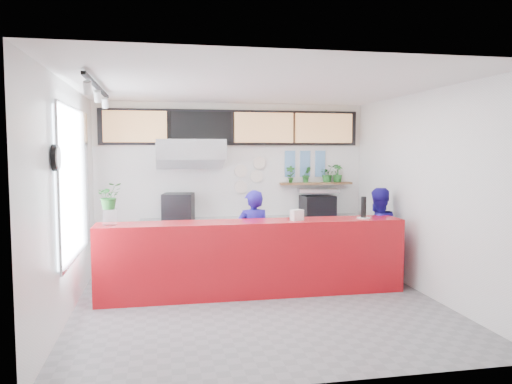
# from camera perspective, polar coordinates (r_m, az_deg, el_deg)

# --- Properties ---
(floor) EXTENTS (5.00, 5.00, 0.00)m
(floor) POSITION_cam_1_polar(r_m,az_deg,el_deg) (7.17, 0.28, -12.51)
(floor) COLOR slate
(floor) RESTS_ON ground
(ceiling) EXTENTS (5.00, 5.00, 0.00)m
(ceiling) POSITION_cam_1_polar(r_m,az_deg,el_deg) (6.90, 0.29, 12.01)
(ceiling) COLOR silver
(wall_back) EXTENTS (5.00, 0.00, 5.00)m
(wall_back) POSITION_cam_1_polar(r_m,az_deg,el_deg) (9.33, -2.69, 0.90)
(wall_back) COLOR white
(wall_back) RESTS_ON ground
(wall_left) EXTENTS (0.00, 5.00, 5.00)m
(wall_left) POSITION_cam_1_polar(r_m,az_deg,el_deg) (6.85, -20.70, -0.82)
(wall_left) COLOR white
(wall_left) RESTS_ON ground
(wall_right) EXTENTS (0.00, 5.00, 5.00)m
(wall_right) POSITION_cam_1_polar(r_m,az_deg,el_deg) (7.76, 18.72, -0.14)
(wall_right) COLOR white
(wall_right) RESTS_ON ground
(service_counter) EXTENTS (4.50, 0.60, 1.10)m
(service_counter) POSITION_cam_1_polar(r_m,az_deg,el_deg) (7.41, -0.32, -7.54)
(service_counter) COLOR #AB0C13
(service_counter) RESTS_ON ground
(cream_band) EXTENTS (5.00, 0.02, 0.80)m
(cream_band) POSITION_cam_1_polar(r_m,az_deg,el_deg) (9.32, -2.71, 7.66)
(cream_band) COLOR beige
(cream_band) RESTS_ON wall_back
(prep_bench) EXTENTS (1.80, 0.60, 0.90)m
(prep_bench) POSITION_cam_1_polar(r_m,az_deg,el_deg) (9.09, -7.42, -5.92)
(prep_bench) COLOR #B2B5BA
(prep_bench) RESTS_ON ground
(panini_oven) EXTENTS (0.61, 0.61, 0.47)m
(panini_oven) POSITION_cam_1_polar(r_m,az_deg,el_deg) (8.98, -8.86, -1.65)
(panini_oven) COLOR black
(panini_oven) RESTS_ON prep_bench
(extraction_hood) EXTENTS (1.20, 0.70, 0.35)m
(extraction_hood) POSITION_cam_1_polar(r_m,az_deg,el_deg) (8.88, -7.51, 4.86)
(extraction_hood) COLOR #B2B5BA
(extraction_hood) RESTS_ON ceiling
(hood_lip) EXTENTS (1.20, 0.69, 0.31)m
(hood_lip) POSITION_cam_1_polar(r_m,az_deg,el_deg) (8.89, -7.50, 3.57)
(hood_lip) COLOR #B2B5BA
(hood_lip) RESTS_ON ceiling
(right_bench) EXTENTS (1.80, 0.60, 0.90)m
(right_bench) POSITION_cam_1_polar(r_m,az_deg,el_deg) (9.51, 6.62, -5.44)
(right_bench) COLOR #B2B5BA
(right_bench) RESTS_ON ground
(espresso_machine) EXTENTS (0.63, 0.48, 0.38)m
(espresso_machine) POSITION_cam_1_polar(r_m,az_deg,el_deg) (9.43, 7.05, -1.59)
(espresso_machine) COLOR black
(espresso_machine) RESTS_ON right_bench
(espresso_tray) EXTENTS (0.80, 0.62, 0.07)m
(espresso_tray) POSITION_cam_1_polar(r_m,az_deg,el_deg) (9.41, 7.07, 0.18)
(espresso_tray) COLOR #A5A6AC
(espresso_tray) RESTS_ON espresso_machine
(herb_shelf) EXTENTS (1.40, 0.18, 0.04)m
(herb_shelf) POSITION_cam_1_polar(r_m,az_deg,el_deg) (9.60, 6.90, 0.97)
(herb_shelf) COLOR brown
(herb_shelf) RESTS_ON wall_back
(menu_board_far_left) EXTENTS (1.10, 0.10, 0.55)m
(menu_board_far_left) POSITION_cam_1_polar(r_m,az_deg,el_deg) (9.12, -13.65, 7.28)
(menu_board_far_left) COLOR tan
(menu_board_far_left) RESTS_ON wall_back
(menu_board_mid_left) EXTENTS (1.10, 0.10, 0.55)m
(menu_board_mid_left) POSITION_cam_1_polar(r_m,az_deg,el_deg) (9.14, -6.30, 7.38)
(menu_board_mid_left) COLOR black
(menu_board_mid_left) RESTS_ON wall_back
(menu_board_mid_right) EXTENTS (1.10, 0.10, 0.55)m
(menu_board_mid_right) POSITION_cam_1_polar(r_m,az_deg,el_deg) (9.30, 0.90, 7.36)
(menu_board_mid_right) COLOR tan
(menu_board_mid_right) RESTS_ON wall_back
(menu_board_far_right) EXTENTS (1.10, 0.10, 0.55)m
(menu_board_far_right) POSITION_cam_1_polar(r_m,az_deg,el_deg) (9.61, 7.74, 7.23)
(menu_board_far_right) COLOR tan
(menu_board_far_right) RESTS_ON wall_back
(soffit) EXTENTS (4.80, 0.04, 0.65)m
(soffit) POSITION_cam_1_polar(r_m,az_deg,el_deg) (9.28, -2.68, 7.36)
(soffit) COLOR black
(soffit) RESTS_ON wall_back
(window_pane) EXTENTS (0.04, 2.20, 1.90)m
(window_pane) POSITION_cam_1_polar(r_m,az_deg,el_deg) (7.12, -20.10, 1.01)
(window_pane) COLOR silver
(window_pane) RESTS_ON wall_left
(window_frame) EXTENTS (0.03, 2.30, 2.00)m
(window_frame) POSITION_cam_1_polar(r_m,az_deg,el_deg) (7.12, -19.94, 1.02)
(window_frame) COLOR #B2B5BA
(window_frame) RESTS_ON wall_left
(wall_clock_rim) EXTENTS (0.05, 0.30, 0.30)m
(wall_clock_rim) POSITION_cam_1_polar(r_m,az_deg,el_deg) (5.93, -21.95, 3.64)
(wall_clock_rim) COLOR black
(wall_clock_rim) RESTS_ON wall_left
(wall_clock_face) EXTENTS (0.02, 0.26, 0.26)m
(wall_clock_face) POSITION_cam_1_polar(r_m,az_deg,el_deg) (5.92, -21.67, 3.65)
(wall_clock_face) COLOR white
(wall_clock_face) RESTS_ON wall_left
(track_rail) EXTENTS (0.05, 2.40, 0.04)m
(track_rail) POSITION_cam_1_polar(r_m,az_deg,el_deg) (6.81, -17.68, 11.37)
(track_rail) COLOR black
(track_rail) RESTS_ON ceiling
(dec_plate_a) EXTENTS (0.24, 0.03, 0.24)m
(dec_plate_a) POSITION_cam_1_polar(r_m,az_deg,el_deg) (9.31, -1.76, 2.43)
(dec_plate_a) COLOR silver
(dec_plate_a) RESTS_ON wall_back
(dec_plate_b) EXTENTS (0.24, 0.03, 0.24)m
(dec_plate_b) POSITION_cam_1_polar(r_m,az_deg,el_deg) (9.37, 0.06, 1.83)
(dec_plate_b) COLOR silver
(dec_plate_b) RESTS_ON wall_back
(dec_plate_c) EXTENTS (0.24, 0.03, 0.24)m
(dec_plate_c) POSITION_cam_1_polar(r_m,az_deg,el_deg) (9.33, -1.75, 0.59)
(dec_plate_c) COLOR silver
(dec_plate_c) RESTS_ON wall_back
(dec_plate_d) EXTENTS (0.24, 0.03, 0.24)m
(dec_plate_d) POSITION_cam_1_polar(r_m,az_deg,el_deg) (9.37, 0.36, 3.36)
(dec_plate_d) COLOR silver
(dec_plate_d) RESTS_ON wall_back
(photo_frame_a) EXTENTS (0.20, 0.02, 0.25)m
(photo_frame_a) POSITION_cam_1_polar(r_m,az_deg,el_deg) (9.51, 3.90, 3.98)
(photo_frame_a) COLOR #598CBF
(photo_frame_a) RESTS_ON wall_back
(photo_frame_b) EXTENTS (0.20, 0.02, 0.25)m
(photo_frame_b) POSITION_cam_1_polar(r_m,az_deg,el_deg) (9.59, 5.64, 3.97)
(photo_frame_b) COLOR #598CBF
(photo_frame_b) RESTS_ON wall_back
(photo_frame_c) EXTENTS (0.20, 0.02, 0.25)m
(photo_frame_c) POSITION_cam_1_polar(r_m,az_deg,el_deg) (9.68, 7.35, 3.96)
(photo_frame_c) COLOR #598CBF
(photo_frame_c) RESTS_ON wall_back
(photo_frame_d) EXTENTS (0.20, 0.02, 0.25)m
(photo_frame_d) POSITION_cam_1_polar(r_m,az_deg,el_deg) (9.52, 3.89, 2.47)
(photo_frame_d) COLOR #598CBF
(photo_frame_d) RESTS_ON wall_back
(photo_frame_e) EXTENTS (0.20, 0.02, 0.25)m
(photo_frame_e) POSITION_cam_1_polar(r_m,az_deg,el_deg) (9.60, 5.63, 2.48)
(photo_frame_e) COLOR #598CBF
(photo_frame_e) RESTS_ON wall_back
(photo_frame_f) EXTENTS (0.20, 0.02, 0.25)m
(photo_frame_f) POSITION_cam_1_polar(r_m,az_deg,el_deg) (9.69, 7.33, 2.48)
(photo_frame_f) COLOR #598CBF
(photo_frame_f) RESTS_ON wall_back
(staff_center) EXTENTS (0.57, 0.39, 1.52)m
(staff_center) POSITION_cam_1_polar(r_m,az_deg,el_deg) (7.87, -0.35, -5.28)
(staff_center) COLOR navy
(staff_center) RESTS_ON ground
(staff_right) EXTENTS (0.83, 0.70, 1.52)m
(staff_right) POSITION_cam_1_polar(r_m,az_deg,el_deg) (8.45, 13.69, -4.69)
(staff_right) COLOR navy
(staff_right) RESTS_ON ground
(herb_a) EXTENTS (0.20, 0.17, 0.33)m
(herb_a) POSITION_cam_1_polar(r_m,az_deg,el_deg) (9.44, 3.96, 2.05)
(herb_a) COLOR #215E22
(herb_a) RESTS_ON herb_shelf
(herb_b) EXTENTS (0.18, 0.15, 0.31)m
(herb_b) POSITION_cam_1_polar(r_m,az_deg,el_deg) (9.53, 5.81, 2.00)
(herb_b) COLOR #215E22
(herb_b) RESTS_ON herb_shelf
(herb_c) EXTENTS (0.30, 0.26, 0.33)m
(herb_c) POSITION_cam_1_polar(r_m,az_deg,el_deg) (9.66, 8.19, 2.08)
(herb_c) COLOR #215E22
(herb_c) RESTS_ON herb_shelf
(herb_d) EXTENTS (0.22, 0.21, 0.34)m
(herb_d) POSITION_cam_1_polar(r_m,az_deg,el_deg) (9.72, 9.29, 2.12)
(herb_d) COLOR #215E22
(herb_d) RESTS_ON herb_shelf
(glass_vase) EXTENTS (0.21, 0.21, 0.23)m
(glass_vase) POSITION_cam_1_polar(r_m,az_deg,el_deg) (7.16, -16.35, -2.75)
(glass_vase) COLOR silver
(glass_vase) RESTS_ON service_counter
(basil_vase) EXTENTS (0.41, 0.38, 0.37)m
(basil_vase) POSITION_cam_1_polar(r_m,az_deg,el_deg) (7.13, -16.40, -0.45)
(basil_vase) COLOR #215E22
(basil_vase) RESTS_ON glass_vase
(napkin_holder) EXTENTS (0.21, 0.17, 0.16)m
(napkin_holder) POSITION_cam_1_polar(r_m,az_deg,el_deg) (7.39, 4.70, -2.64)
(napkin_holder) COLOR silver
(napkin_holder) RESTS_ON service_counter
(white_plate) EXTENTS (0.25, 0.25, 0.01)m
(white_plate) POSITION_cam_1_polar(r_m,az_deg,el_deg) (7.76, 12.17, -2.91)
(white_plate) COLOR silver
(white_plate) RESTS_ON service_counter
(pepper_mill) EXTENTS (0.10, 0.10, 0.32)m
(pepper_mill) POSITION_cam_1_polar(r_m,az_deg,el_deg) (7.74, 12.19, -1.70)
(pepper_mill) COLOR black
(pepper_mill) RESTS_ON white_plate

